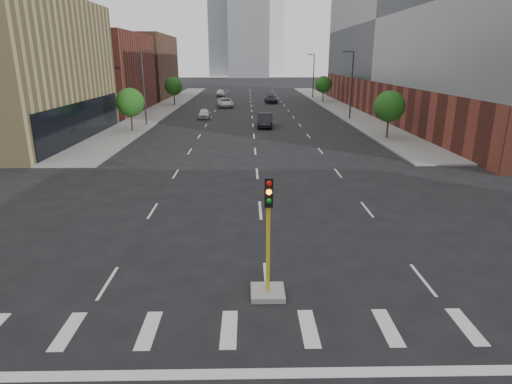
{
  "coord_description": "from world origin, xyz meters",
  "views": [
    {
      "loc": [
        -0.68,
        -4.49,
        8.07
      ],
      "look_at": [
        -0.33,
        13.39,
        2.5
      ],
      "focal_mm": 30.0,
      "sensor_mm": 36.0,
      "label": 1
    }
  ],
  "objects_px": {
    "car_distant": "(220,93)",
    "car_near_left": "(204,114)",
    "median_traffic_signal": "(268,271)",
    "car_deep_right": "(271,99)",
    "car_far_left": "(225,103)",
    "car_mid_right": "(265,120)"
  },
  "relations": [
    {
      "from": "car_distant",
      "to": "car_near_left",
      "type": "bearing_deg",
      "value": -89.56
    },
    {
      "from": "median_traffic_signal",
      "to": "car_near_left",
      "type": "relative_size",
      "value": 1.09
    },
    {
      "from": "car_deep_right",
      "to": "car_distant",
      "type": "distance_m",
      "value": 19.01
    },
    {
      "from": "median_traffic_signal",
      "to": "car_far_left",
      "type": "distance_m",
      "value": 62.92
    },
    {
      "from": "car_near_left",
      "to": "car_deep_right",
      "type": "distance_m",
      "value": 24.49
    },
    {
      "from": "car_near_left",
      "to": "car_mid_right",
      "type": "xyz_separation_m",
      "value": [
        8.3,
        -8.22,
        0.15
      ]
    },
    {
      "from": "car_far_left",
      "to": "car_distant",
      "type": "xyz_separation_m",
      "value": [
        -2.18,
        22.87,
        -0.01
      ]
    },
    {
      "from": "car_near_left",
      "to": "car_deep_right",
      "type": "relative_size",
      "value": 0.79
    },
    {
      "from": "median_traffic_signal",
      "to": "car_deep_right",
      "type": "xyz_separation_m",
      "value": [
        3.8,
        69.83,
        -0.23
      ]
    },
    {
      "from": "car_near_left",
      "to": "car_distant",
      "type": "xyz_separation_m",
      "value": [
        0.02,
        37.88,
        0.08
      ]
    },
    {
      "from": "car_near_left",
      "to": "car_deep_right",
      "type": "xyz_separation_m",
      "value": [
        10.6,
        22.08,
        0.05
      ]
    },
    {
      "from": "car_deep_right",
      "to": "car_distant",
      "type": "xyz_separation_m",
      "value": [
        -10.58,
        15.8,
        0.02
      ]
    },
    {
      "from": "car_mid_right",
      "to": "car_distant",
      "type": "relative_size",
      "value": 1.13
    },
    {
      "from": "car_near_left",
      "to": "car_deep_right",
      "type": "height_order",
      "value": "car_deep_right"
    },
    {
      "from": "car_near_left",
      "to": "car_mid_right",
      "type": "height_order",
      "value": "car_mid_right"
    },
    {
      "from": "car_near_left",
      "to": "car_mid_right",
      "type": "relative_size",
      "value": 0.8
    },
    {
      "from": "car_mid_right",
      "to": "car_far_left",
      "type": "height_order",
      "value": "car_mid_right"
    },
    {
      "from": "car_near_left",
      "to": "car_far_left",
      "type": "relative_size",
      "value": 0.72
    },
    {
      "from": "median_traffic_signal",
      "to": "car_mid_right",
      "type": "relative_size",
      "value": 0.86
    },
    {
      "from": "car_mid_right",
      "to": "car_deep_right",
      "type": "bearing_deg",
      "value": 88.78
    },
    {
      "from": "car_distant",
      "to": "car_far_left",
      "type": "bearing_deg",
      "value": -84.1
    },
    {
      "from": "car_far_left",
      "to": "median_traffic_signal",
      "type": "bearing_deg",
      "value": -92.72
    }
  ]
}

